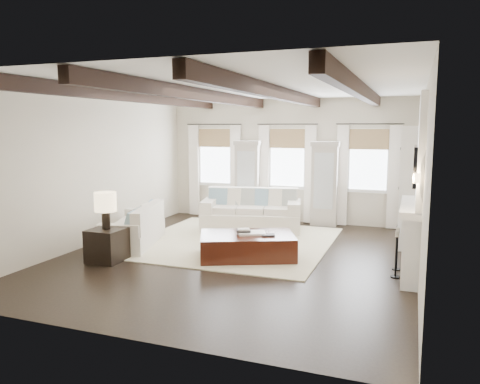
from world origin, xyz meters
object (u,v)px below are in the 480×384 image
(ottoman, at_px, (247,246))
(side_table_back, at_px, (244,207))
(side_table_front, at_px, (107,245))
(sofa_back, at_px, (251,213))
(sofa_left, at_px, (136,229))

(ottoman, height_order, side_table_back, side_table_back)
(ottoman, distance_m, side_table_front, 2.62)
(ottoman, distance_m, side_table_back, 3.95)
(sofa_back, relative_size, side_table_back, 4.03)
(sofa_left, bearing_deg, ottoman, -2.99)
(sofa_left, bearing_deg, side_table_front, -81.89)
(sofa_back, distance_m, side_table_front, 3.82)
(side_table_front, bearing_deg, sofa_left, 98.11)
(ottoman, bearing_deg, side_table_front, -178.94)
(sofa_left, bearing_deg, sofa_back, 50.47)
(sofa_back, bearing_deg, side_table_back, 116.33)
(side_table_front, bearing_deg, sofa_back, 64.45)
(sofa_back, bearing_deg, side_table_front, -115.55)
(side_table_front, bearing_deg, side_table_back, 78.45)
(sofa_left, distance_m, side_table_front, 1.25)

